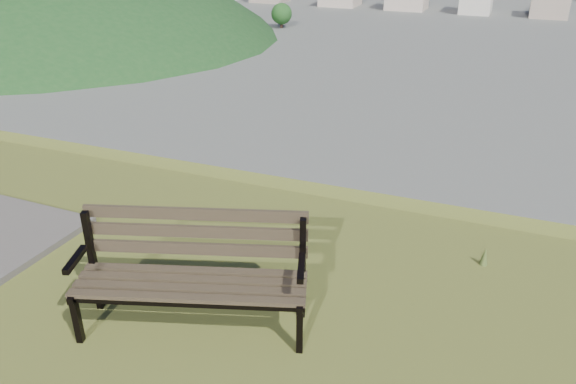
% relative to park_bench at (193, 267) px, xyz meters
% --- Properties ---
extents(park_bench, '(1.84, 1.07, 0.92)m').
position_rel_park_bench_xyz_m(park_bench, '(0.00, 0.00, 0.00)').
color(park_bench, '#413525').
rests_on(park_bench, hilltop_mesa).
extents(green_wooded_hill, '(179.48, 143.58, 89.74)m').
position_rel_park_bench_xyz_m(green_wooded_hill, '(-129.66, 115.05, -25.39)').
color(green_wooded_hill, '#153816').
rests_on(green_wooded_hill, ground).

